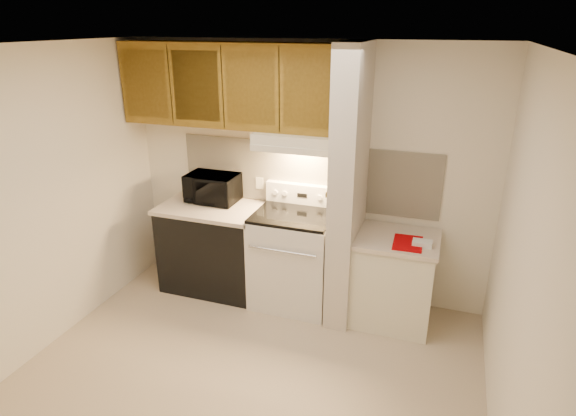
% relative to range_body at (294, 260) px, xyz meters
% --- Properties ---
extents(floor, '(3.60, 3.60, 0.00)m').
position_rel_range_body_xyz_m(floor, '(0.00, -1.16, -0.46)').
color(floor, '#C8B395').
rests_on(floor, ground).
extents(ceiling, '(3.60, 3.60, 0.00)m').
position_rel_range_body_xyz_m(ceiling, '(0.00, -1.16, 2.04)').
color(ceiling, white).
rests_on(ceiling, wall_back).
extents(wall_back, '(3.60, 2.50, 0.02)m').
position_rel_range_body_xyz_m(wall_back, '(0.00, 0.34, 0.79)').
color(wall_back, white).
rests_on(wall_back, floor).
extents(wall_left, '(0.02, 3.00, 2.50)m').
position_rel_range_body_xyz_m(wall_left, '(-1.80, -1.16, 0.79)').
color(wall_left, white).
rests_on(wall_left, floor).
extents(wall_right, '(0.02, 3.00, 2.50)m').
position_rel_range_body_xyz_m(wall_right, '(1.80, -1.16, 0.79)').
color(wall_right, white).
rests_on(wall_right, floor).
extents(backsplash, '(2.60, 0.02, 0.63)m').
position_rel_range_body_xyz_m(backsplash, '(0.00, 0.33, 0.78)').
color(backsplash, '#F9ECCD').
rests_on(backsplash, wall_back).
extents(range_body, '(0.76, 0.65, 0.92)m').
position_rel_range_body_xyz_m(range_body, '(0.00, 0.00, 0.00)').
color(range_body, silver).
rests_on(range_body, floor).
extents(oven_window, '(0.50, 0.01, 0.30)m').
position_rel_range_body_xyz_m(oven_window, '(0.00, -0.32, 0.04)').
color(oven_window, black).
rests_on(oven_window, range_body).
extents(oven_handle, '(0.65, 0.02, 0.02)m').
position_rel_range_body_xyz_m(oven_handle, '(0.00, -0.35, 0.26)').
color(oven_handle, silver).
rests_on(oven_handle, range_body).
extents(cooktop, '(0.74, 0.64, 0.03)m').
position_rel_range_body_xyz_m(cooktop, '(0.00, 0.00, 0.48)').
color(cooktop, black).
rests_on(cooktop, range_body).
extents(range_backguard, '(0.76, 0.08, 0.20)m').
position_rel_range_body_xyz_m(range_backguard, '(0.00, 0.28, 0.59)').
color(range_backguard, silver).
rests_on(range_backguard, range_body).
extents(range_display, '(0.10, 0.01, 0.04)m').
position_rel_range_body_xyz_m(range_display, '(0.00, 0.24, 0.59)').
color(range_display, black).
rests_on(range_display, range_backguard).
extents(range_knob_left_outer, '(0.05, 0.02, 0.05)m').
position_rel_range_body_xyz_m(range_knob_left_outer, '(-0.28, 0.24, 0.59)').
color(range_knob_left_outer, silver).
rests_on(range_knob_left_outer, range_backguard).
extents(range_knob_left_inner, '(0.05, 0.02, 0.05)m').
position_rel_range_body_xyz_m(range_knob_left_inner, '(-0.18, 0.24, 0.59)').
color(range_knob_left_inner, silver).
rests_on(range_knob_left_inner, range_backguard).
extents(range_knob_right_inner, '(0.05, 0.02, 0.05)m').
position_rel_range_body_xyz_m(range_knob_right_inner, '(0.18, 0.24, 0.59)').
color(range_knob_right_inner, silver).
rests_on(range_knob_right_inner, range_backguard).
extents(range_knob_right_outer, '(0.05, 0.02, 0.05)m').
position_rel_range_body_xyz_m(range_knob_right_outer, '(0.28, 0.24, 0.59)').
color(range_knob_right_outer, silver).
rests_on(range_knob_right_outer, range_backguard).
extents(dishwasher_front, '(1.00, 0.63, 0.87)m').
position_rel_range_body_xyz_m(dishwasher_front, '(-0.88, 0.01, -0.03)').
color(dishwasher_front, black).
rests_on(dishwasher_front, floor).
extents(left_countertop, '(1.04, 0.67, 0.04)m').
position_rel_range_body_xyz_m(left_countertop, '(-0.88, 0.01, 0.43)').
color(left_countertop, beige).
rests_on(left_countertop, dishwasher_front).
extents(spoon_rest, '(0.22, 0.14, 0.01)m').
position_rel_range_body_xyz_m(spoon_rest, '(-1.00, 0.21, 0.46)').
color(spoon_rest, black).
rests_on(spoon_rest, left_countertop).
extents(teal_jar, '(0.11, 0.11, 0.11)m').
position_rel_range_body_xyz_m(teal_jar, '(-1.14, 0.05, 0.50)').
color(teal_jar, '#316D6B').
rests_on(teal_jar, left_countertop).
extents(outlet, '(0.08, 0.01, 0.12)m').
position_rel_range_body_xyz_m(outlet, '(-0.48, 0.32, 0.64)').
color(outlet, beige).
rests_on(outlet, backsplash).
extents(microwave, '(0.52, 0.35, 0.29)m').
position_rel_range_body_xyz_m(microwave, '(-0.93, 0.15, 0.59)').
color(microwave, black).
rests_on(microwave, left_countertop).
extents(partition_pillar, '(0.22, 0.70, 2.50)m').
position_rel_range_body_xyz_m(partition_pillar, '(0.51, -0.01, 0.79)').
color(partition_pillar, beige).
rests_on(partition_pillar, floor).
extents(pillar_trim, '(0.01, 0.70, 0.04)m').
position_rel_range_body_xyz_m(pillar_trim, '(0.39, -0.01, 0.84)').
color(pillar_trim, brown).
rests_on(pillar_trim, partition_pillar).
extents(knife_strip, '(0.02, 0.42, 0.04)m').
position_rel_range_body_xyz_m(knife_strip, '(0.39, -0.06, 0.86)').
color(knife_strip, black).
rests_on(knife_strip, partition_pillar).
extents(knife_blade_a, '(0.01, 0.03, 0.16)m').
position_rel_range_body_xyz_m(knife_blade_a, '(0.38, -0.23, 0.76)').
color(knife_blade_a, silver).
rests_on(knife_blade_a, knife_strip).
extents(knife_handle_a, '(0.02, 0.02, 0.10)m').
position_rel_range_body_xyz_m(knife_handle_a, '(0.38, -0.21, 0.91)').
color(knife_handle_a, black).
rests_on(knife_handle_a, knife_strip).
extents(knife_blade_b, '(0.01, 0.04, 0.18)m').
position_rel_range_body_xyz_m(knife_blade_b, '(0.38, -0.14, 0.75)').
color(knife_blade_b, silver).
rests_on(knife_blade_b, knife_strip).
extents(knife_handle_b, '(0.02, 0.02, 0.10)m').
position_rel_range_body_xyz_m(knife_handle_b, '(0.38, -0.13, 0.91)').
color(knife_handle_b, black).
rests_on(knife_handle_b, knife_strip).
extents(knife_blade_c, '(0.01, 0.04, 0.20)m').
position_rel_range_body_xyz_m(knife_blade_c, '(0.38, -0.06, 0.74)').
color(knife_blade_c, silver).
rests_on(knife_blade_c, knife_strip).
extents(knife_handle_c, '(0.02, 0.02, 0.10)m').
position_rel_range_body_xyz_m(knife_handle_c, '(0.38, -0.05, 0.91)').
color(knife_handle_c, black).
rests_on(knife_handle_c, knife_strip).
extents(knife_blade_d, '(0.01, 0.04, 0.16)m').
position_rel_range_body_xyz_m(knife_blade_d, '(0.38, 0.02, 0.76)').
color(knife_blade_d, silver).
rests_on(knife_blade_d, knife_strip).
extents(knife_handle_d, '(0.02, 0.02, 0.10)m').
position_rel_range_body_xyz_m(knife_handle_d, '(0.38, 0.03, 0.91)').
color(knife_handle_d, black).
rests_on(knife_handle_d, knife_strip).
extents(knife_blade_e, '(0.01, 0.04, 0.18)m').
position_rel_range_body_xyz_m(knife_blade_e, '(0.38, 0.10, 0.75)').
color(knife_blade_e, silver).
rests_on(knife_blade_e, knife_strip).
extents(knife_handle_e, '(0.02, 0.02, 0.10)m').
position_rel_range_body_xyz_m(knife_handle_e, '(0.38, 0.09, 0.91)').
color(knife_handle_e, black).
rests_on(knife_handle_e, knife_strip).
extents(oven_mitt, '(0.03, 0.11, 0.26)m').
position_rel_range_body_xyz_m(oven_mitt, '(0.38, 0.17, 0.69)').
color(oven_mitt, gray).
rests_on(oven_mitt, partition_pillar).
extents(right_cab_base, '(0.70, 0.60, 0.81)m').
position_rel_range_body_xyz_m(right_cab_base, '(0.97, -0.01, -0.06)').
color(right_cab_base, beige).
rests_on(right_cab_base, floor).
extents(right_countertop, '(0.74, 0.64, 0.04)m').
position_rel_range_body_xyz_m(right_countertop, '(0.97, -0.01, 0.37)').
color(right_countertop, beige).
rests_on(right_countertop, right_cab_base).
extents(red_folder, '(0.26, 0.34, 0.01)m').
position_rel_range_body_xyz_m(red_folder, '(1.07, -0.10, 0.40)').
color(red_folder, '#AB0003').
rests_on(red_folder, right_countertop).
extents(white_box, '(0.16, 0.11, 0.04)m').
position_rel_range_body_xyz_m(white_box, '(1.19, -0.11, 0.41)').
color(white_box, white).
rests_on(white_box, right_countertop).
extents(range_hood, '(0.78, 0.44, 0.15)m').
position_rel_range_body_xyz_m(range_hood, '(0.00, 0.12, 1.17)').
color(range_hood, beige).
rests_on(range_hood, upper_cabinets).
extents(hood_lip, '(0.78, 0.04, 0.06)m').
position_rel_range_body_xyz_m(hood_lip, '(0.00, -0.08, 1.12)').
color(hood_lip, beige).
rests_on(hood_lip, range_hood).
extents(upper_cabinets, '(2.18, 0.33, 0.77)m').
position_rel_range_body_xyz_m(upper_cabinets, '(-0.69, 0.17, 1.62)').
color(upper_cabinets, brown).
rests_on(upper_cabinets, wall_back).
extents(cab_door_a, '(0.46, 0.01, 0.63)m').
position_rel_range_body_xyz_m(cab_door_a, '(-1.51, 0.01, 1.62)').
color(cab_door_a, brown).
rests_on(cab_door_a, upper_cabinets).
extents(cab_gap_a, '(0.01, 0.01, 0.73)m').
position_rel_range_body_xyz_m(cab_gap_a, '(-1.23, 0.01, 1.62)').
color(cab_gap_a, black).
rests_on(cab_gap_a, upper_cabinets).
extents(cab_door_b, '(0.46, 0.01, 0.63)m').
position_rel_range_body_xyz_m(cab_door_b, '(-0.96, 0.01, 1.62)').
color(cab_door_b, brown).
rests_on(cab_door_b, upper_cabinets).
extents(cab_gap_b, '(0.01, 0.01, 0.73)m').
position_rel_range_body_xyz_m(cab_gap_b, '(-0.69, 0.01, 1.62)').
color(cab_gap_b, black).
rests_on(cab_gap_b, upper_cabinets).
extents(cab_door_c, '(0.46, 0.01, 0.63)m').
position_rel_range_body_xyz_m(cab_door_c, '(-0.42, 0.01, 1.62)').
color(cab_door_c, brown).
rests_on(cab_door_c, upper_cabinets).
extents(cab_gap_c, '(0.01, 0.01, 0.73)m').
position_rel_range_body_xyz_m(cab_gap_c, '(-0.14, 0.01, 1.62)').
color(cab_gap_c, black).
rests_on(cab_gap_c, upper_cabinets).
extents(cab_door_d, '(0.46, 0.01, 0.63)m').
position_rel_range_body_xyz_m(cab_door_d, '(0.13, 0.01, 1.62)').
color(cab_door_d, brown).
rests_on(cab_door_d, upper_cabinets).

